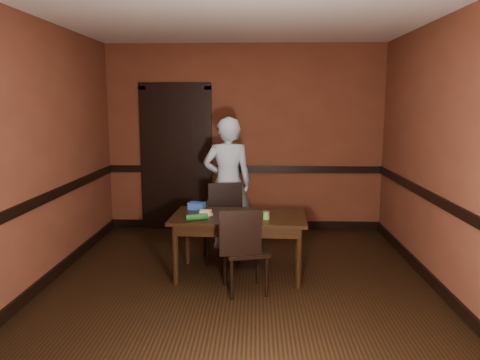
# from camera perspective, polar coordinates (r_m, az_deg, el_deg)

# --- Properties ---
(floor) EXTENTS (4.00, 4.50, 0.01)m
(floor) POSITION_cam_1_polar(r_m,az_deg,el_deg) (4.93, -0.15, -12.81)
(floor) COLOR black
(floor) RESTS_ON ground
(ceiling) EXTENTS (4.00, 4.50, 0.01)m
(ceiling) POSITION_cam_1_polar(r_m,az_deg,el_deg) (4.64, -0.16, 19.78)
(ceiling) COLOR beige
(ceiling) RESTS_ON ground
(wall_back) EXTENTS (4.00, 0.02, 2.70)m
(wall_back) POSITION_cam_1_polar(r_m,az_deg,el_deg) (6.83, 0.57, 5.08)
(wall_back) COLOR brown
(wall_back) RESTS_ON ground
(wall_front) EXTENTS (4.00, 0.02, 2.70)m
(wall_front) POSITION_cam_1_polar(r_m,az_deg,el_deg) (2.37, -2.22, -3.09)
(wall_front) COLOR brown
(wall_front) RESTS_ON ground
(wall_left) EXTENTS (0.02, 4.50, 2.70)m
(wall_left) POSITION_cam_1_polar(r_m,az_deg,el_deg) (5.08, -23.35, 2.83)
(wall_left) COLOR brown
(wall_left) RESTS_ON ground
(wall_right) EXTENTS (0.02, 4.50, 2.70)m
(wall_right) POSITION_cam_1_polar(r_m,az_deg,el_deg) (4.94, 23.73, 2.64)
(wall_right) COLOR brown
(wall_right) RESTS_ON ground
(dado_back) EXTENTS (4.00, 0.03, 0.10)m
(dado_back) POSITION_cam_1_polar(r_m,az_deg,el_deg) (6.87, 0.56, 1.33)
(dado_back) COLOR black
(dado_back) RESTS_ON ground
(dado_left) EXTENTS (0.03, 4.50, 0.10)m
(dado_left) POSITION_cam_1_polar(r_m,az_deg,el_deg) (5.14, -22.88, -2.16)
(dado_left) COLOR black
(dado_left) RESTS_ON ground
(dado_right) EXTENTS (0.03, 4.50, 0.10)m
(dado_right) POSITION_cam_1_polar(r_m,az_deg,el_deg) (5.00, 23.23, -2.48)
(dado_right) COLOR black
(dado_right) RESTS_ON ground
(baseboard_back) EXTENTS (4.00, 0.03, 0.12)m
(baseboard_back) POSITION_cam_1_polar(r_m,az_deg,el_deg) (7.03, 0.55, -5.46)
(baseboard_back) COLOR black
(baseboard_back) RESTS_ON ground
(baseboard_left) EXTENTS (0.03, 4.50, 0.12)m
(baseboard_left) POSITION_cam_1_polar(r_m,az_deg,el_deg) (5.36, -22.30, -11.00)
(baseboard_left) COLOR black
(baseboard_left) RESTS_ON ground
(baseboard_right) EXTENTS (0.03, 4.50, 0.12)m
(baseboard_right) POSITION_cam_1_polar(r_m,az_deg,el_deg) (5.23, 22.63, -11.53)
(baseboard_right) COLOR black
(baseboard_right) RESTS_ON ground
(door) EXTENTS (1.05, 0.07, 2.20)m
(door) POSITION_cam_1_polar(r_m,az_deg,el_deg) (6.92, -7.76, 2.91)
(door) COLOR black
(door) RESTS_ON ground
(dining_table) EXTENTS (1.46, 0.87, 0.67)m
(dining_table) POSITION_cam_1_polar(r_m,az_deg,el_deg) (5.13, -0.12, -7.95)
(dining_table) COLOR black
(dining_table) RESTS_ON floor
(chair_far) EXTENTS (0.50, 0.50, 0.90)m
(chair_far) POSITION_cam_1_polar(r_m,az_deg,el_deg) (5.59, -2.30, -5.25)
(chair_far) COLOR black
(chair_far) RESTS_ON floor
(chair_near) EXTENTS (0.49, 0.49, 0.87)m
(chair_near) POSITION_cam_1_polar(r_m,az_deg,el_deg) (4.67, 0.66, -8.44)
(chair_near) COLOR black
(chair_near) RESTS_ON floor
(person) EXTENTS (0.65, 0.46, 1.69)m
(person) POSITION_cam_1_polar(r_m,az_deg,el_deg) (5.99, -1.52, -0.40)
(person) COLOR silver
(person) RESTS_ON floor
(sandwich_plate) EXTENTS (0.28, 0.28, 0.07)m
(sandwich_plate) POSITION_cam_1_polar(r_m,az_deg,el_deg) (4.93, 0.98, -4.38)
(sandwich_plate) COLOR white
(sandwich_plate) RESTS_ON dining_table
(sauce_jar) EXTENTS (0.07, 0.07, 0.08)m
(sauce_jar) POSITION_cam_1_polar(r_m,az_deg,el_deg) (4.87, 3.21, -4.29)
(sauce_jar) COLOR #55913B
(sauce_jar) RESTS_ON dining_table
(cheese_saucer) EXTENTS (0.16, 0.16, 0.05)m
(cheese_saucer) POSITION_cam_1_polar(r_m,az_deg,el_deg) (5.07, -4.22, -4.02)
(cheese_saucer) COLOR white
(cheese_saucer) RESTS_ON dining_table
(food_tub) EXTENTS (0.21, 0.17, 0.08)m
(food_tub) POSITION_cam_1_polar(r_m,az_deg,el_deg) (5.33, -5.31, -3.16)
(food_tub) COLOR #2B59B6
(food_tub) RESTS_ON dining_table
(wrapped_veg) EXTENTS (0.24, 0.15, 0.06)m
(wrapped_veg) POSITION_cam_1_polar(r_m,az_deg,el_deg) (4.84, -5.29, -4.52)
(wrapped_veg) COLOR #184D19
(wrapped_veg) RESTS_ON dining_table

